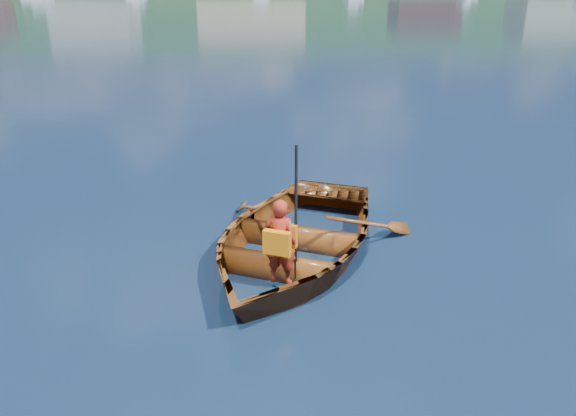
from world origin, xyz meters
TOP-DOWN VIEW (x-y plane):
  - ground at (0.00, 0.00)m, footprint 600.00×600.00m
  - rowboat at (0.27, 0.42)m, footprint 4.32×5.01m
  - child_paddler at (0.09, -0.47)m, footprint 0.48×0.43m

SIDE VIEW (x-z plane):
  - ground at x=0.00m, z-range 0.00..0.00m
  - rowboat at x=0.27m, z-range -0.15..0.72m
  - child_paddler at x=0.09m, z-range -0.21..1.55m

